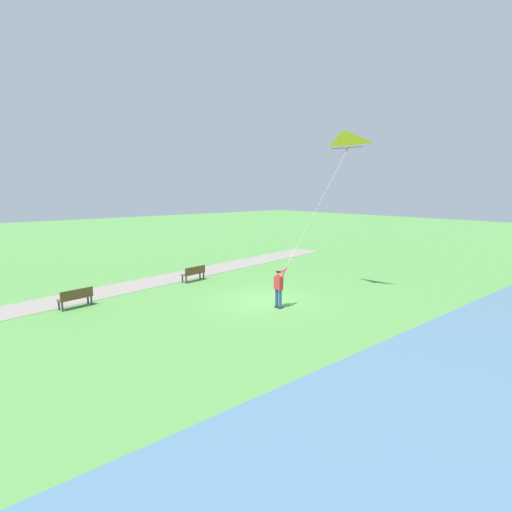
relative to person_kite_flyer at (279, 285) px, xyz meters
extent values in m
plane|color=#569947|center=(1.18, -0.35, -1.05)|extent=(120.00, 120.00, 0.00)
cube|color=gray|center=(8.49, 1.65, -1.04)|extent=(7.27, 31.99, 0.02)
cube|color=#232328|center=(0.12, -0.01, -1.02)|extent=(0.13, 0.25, 0.06)
cylinder|color=#2D4C8E|center=(0.12, 0.01, -0.60)|extent=(0.14, 0.14, 0.82)
cube|color=#232328|center=(-0.12, 0.01, -1.02)|extent=(0.13, 0.25, 0.06)
cylinder|color=#2D4C8E|center=(-0.12, 0.03, -0.60)|extent=(0.14, 0.14, 0.82)
cube|color=red|center=(0.00, 0.02, 0.11)|extent=(0.41, 0.25, 0.60)
sphere|color=beige|center=(0.00, 0.02, 0.57)|extent=(0.22, 0.22, 0.22)
ellipsoid|color=black|center=(0.00, 0.04, 0.61)|extent=(0.24, 0.24, 0.13)
cylinder|color=red|center=(0.07, -0.20, 0.56)|extent=(0.38, 0.52, 0.43)
cylinder|color=red|center=(-0.10, -0.19, 0.56)|extent=(0.32, 0.54, 0.43)
sphere|color=beige|center=(-0.02, -0.36, 0.69)|extent=(0.10, 0.10, 0.10)
pyramid|color=yellow|center=(-0.32, -3.87, 6.51)|extent=(1.86, 0.94, 0.69)
cone|color=orange|center=(-0.28, -4.24, 6.09)|extent=(0.22, 0.22, 0.22)
cylinder|color=black|center=(-0.28, -4.24, 6.20)|extent=(1.69, 0.19, 0.02)
cylinder|color=silver|center=(-0.15, -2.30, 3.37)|extent=(0.27, 3.89, 5.35)
cube|color=brown|center=(7.14, -0.08, -0.60)|extent=(0.66, 1.55, 0.05)
cube|color=brown|center=(6.95, -0.11, -0.37)|extent=(0.27, 1.49, 0.40)
cube|color=#2D2D33|center=(7.20, 0.61, -0.82)|extent=(0.07, 0.07, 0.45)
cube|color=#2D2D33|center=(6.88, 0.56, -0.82)|extent=(0.07, 0.07, 0.45)
cube|color=#2D2D33|center=(7.40, -0.71, -0.82)|extent=(0.07, 0.07, 0.45)
cube|color=#2D2D33|center=(7.09, -0.76, -0.82)|extent=(0.07, 0.07, 0.45)
cube|color=brown|center=(6.07, 6.84, -0.60)|extent=(0.66, 1.55, 0.05)
cube|color=brown|center=(5.88, 6.81, -0.37)|extent=(0.27, 1.49, 0.40)
cube|color=#2D2D33|center=(6.13, 7.53, -0.82)|extent=(0.07, 0.07, 0.45)
cube|color=#2D2D33|center=(5.81, 7.48, -0.82)|extent=(0.07, 0.07, 0.45)
cube|color=#2D2D33|center=(6.33, 6.20, -0.82)|extent=(0.07, 0.07, 0.45)
cube|color=#2D2D33|center=(6.01, 6.15, -0.82)|extent=(0.07, 0.07, 0.45)
camera|label=1|loc=(-12.73, 12.54, 4.25)|focal=28.85mm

